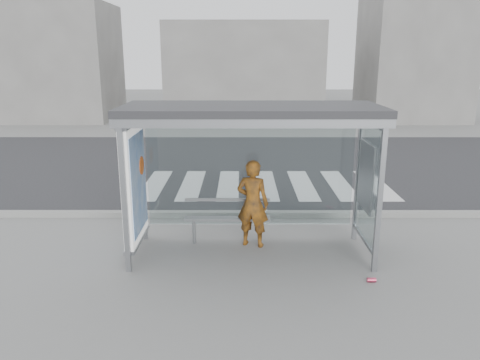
# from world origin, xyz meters

# --- Properties ---
(ground) EXTENTS (80.00, 80.00, 0.00)m
(ground) POSITION_xyz_m (0.00, 0.00, 0.00)
(ground) COLOR gray
(ground) RESTS_ON ground
(road) EXTENTS (30.00, 10.00, 0.01)m
(road) POSITION_xyz_m (0.00, 7.00, 0.00)
(road) COLOR #28282A
(road) RESTS_ON ground
(curb) EXTENTS (30.00, 0.18, 0.12)m
(curb) POSITION_xyz_m (0.00, 1.95, 0.06)
(curb) COLOR gray
(curb) RESTS_ON ground
(crosswalk) EXTENTS (6.55, 3.00, 0.00)m
(crosswalk) POSITION_xyz_m (0.50, 4.50, 0.00)
(crosswalk) COLOR silver
(crosswalk) RESTS_ON ground
(bus_shelter) EXTENTS (4.25, 1.65, 2.62)m
(bus_shelter) POSITION_xyz_m (-0.37, 0.06, 1.98)
(bus_shelter) COLOR gray
(bus_shelter) RESTS_ON ground
(building_left) EXTENTS (6.00, 5.00, 6.00)m
(building_left) POSITION_xyz_m (-10.00, 18.00, 3.00)
(building_left) COLOR slate
(building_left) RESTS_ON ground
(building_center) EXTENTS (8.00, 5.00, 5.00)m
(building_center) POSITION_xyz_m (0.00, 18.00, 2.50)
(building_center) COLOR slate
(building_center) RESTS_ON ground
(building_right) EXTENTS (5.00, 5.00, 7.00)m
(building_right) POSITION_xyz_m (9.00, 18.00, 3.50)
(building_right) COLOR slate
(building_right) RESTS_ON ground
(person) EXTENTS (0.68, 0.55, 1.62)m
(person) POSITION_xyz_m (0.04, 0.38, 0.81)
(person) COLOR #CD4113
(person) RESTS_ON ground
(bench) EXTENTS (1.59, 0.31, 0.82)m
(bench) POSITION_xyz_m (-0.43, 0.50, 0.49)
(bench) COLOR slate
(bench) RESTS_ON ground
(soda_can) EXTENTS (0.14, 0.08, 0.07)m
(soda_can) POSITION_xyz_m (1.86, -1.08, 0.04)
(soda_can) COLOR #BF3856
(soda_can) RESTS_ON ground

